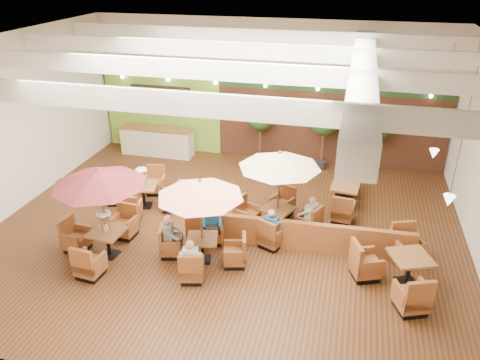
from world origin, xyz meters
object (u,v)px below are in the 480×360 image
(table_0, at_px, (99,194))
(table_3, at_px, (144,195))
(service_counter, at_px, (157,141))
(table_1, at_px, (201,206))
(diner_1, at_px, (212,220))
(table_5, at_px, (344,197))
(topiary_0, at_px, (260,120))
(diner_2, at_px, (170,232))
(diner_3, at_px, (272,224))
(topiary_2, at_px, (375,130))
(diner_0, at_px, (191,256))
(table_2, at_px, (279,177))
(topiary_1, at_px, (324,124))
(booth_divider, at_px, (296,236))
(diner_4, at_px, (310,212))
(table_4, at_px, (396,269))

(table_0, relative_size, table_3, 0.98)
(service_counter, xyz_separation_m, table_1, (4.19, -6.75, 1.12))
(table_3, height_order, diner_1, table_3)
(service_counter, height_order, table_5, service_counter)
(topiary_0, bearing_deg, diner_2, -98.39)
(table_0, height_order, diner_3, table_0)
(diner_3, bearing_deg, table_1, -132.59)
(topiary_2, bearing_deg, table_3, -148.26)
(service_counter, height_order, diner_0, diner_0)
(table_5, relative_size, topiary_0, 1.10)
(table_2, distance_m, topiary_1, 4.98)
(table_0, distance_m, table_1, 2.71)
(table_5, relative_size, diner_1, 3.31)
(booth_divider, xyz_separation_m, table_5, (1.20, 2.83, -0.07))
(table_2, bearing_deg, table_1, -105.92)
(service_counter, xyz_separation_m, table_3, (1.34, -4.31, -0.15))
(booth_divider, xyz_separation_m, table_0, (-5.07, -1.55, 1.47))
(table_0, bearing_deg, booth_divider, 22.24)
(topiary_2, relative_size, diner_4, 2.92)
(diner_2, relative_size, diner_3, 1.05)
(diner_1, height_order, diner_2, diner_2)
(table_1, height_order, table_4, table_1)
(table_2, xyz_separation_m, diner_3, (0.00, -0.95, -1.03))
(service_counter, height_order, table_2, table_2)
(topiary_2, bearing_deg, table_1, -122.57)
(topiary_2, bearing_deg, table_5, -106.06)
(diner_2, xyz_separation_m, diner_3, (2.61, 1.10, -0.01))
(table_0, height_order, table_4, table_0)
(diner_1, bearing_deg, topiary_0, -109.21)
(table_0, relative_size, table_5, 1.01)
(diner_0, height_order, diner_3, diner_0)
(diner_0, distance_m, diner_4, 3.98)
(topiary_1, bearing_deg, table_0, -125.58)
(service_counter, relative_size, diner_3, 3.86)
(topiary_1, bearing_deg, diner_1, -113.13)
(topiary_2, xyz_separation_m, diner_4, (-1.79, -4.90, -1.01))
(table_4, bearing_deg, table_2, 130.01)
(table_2, bearing_deg, diner_4, 23.69)
(booth_divider, distance_m, topiary_1, 5.97)
(table_4, xyz_separation_m, diner_4, (-2.40, 1.75, 0.37))
(service_counter, bearing_deg, table_4, -34.92)
(booth_divider, relative_size, topiary_0, 2.67)
(table_3, distance_m, topiary_2, 8.68)
(booth_divider, distance_m, diner_2, 3.51)
(topiary_0, bearing_deg, table_2, -72.10)
(topiary_2, bearing_deg, diner_1, -126.30)
(diner_2, bearing_deg, table_5, 119.01)
(booth_divider, xyz_separation_m, diner_0, (-2.39, -2.06, 0.30))
(table_3, bearing_deg, diner_4, -18.58)
(diner_1, height_order, diner_4, diner_4)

